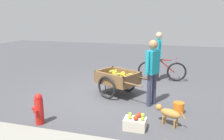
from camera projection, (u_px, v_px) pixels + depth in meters
ground_plane at (108, 96)px, 6.60m from camera, size 24.00×24.00×0.00m
fruit_cart at (117, 80)px, 6.64m from camera, size 1.82×1.41×0.73m
vendor_person at (153, 67)px, 5.75m from camera, size 0.33×0.54×1.66m
bicycle at (162, 71)px, 8.12m from camera, size 1.66×0.46×0.85m
cyclist_person at (158, 52)px, 8.00m from camera, size 0.23×0.56×1.68m
dog at (168, 113)px, 4.82m from camera, size 0.62×0.37×0.40m
fire_hydrant at (39, 109)px, 4.87m from camera, size 0.25×0.25×0.67m
plastic_bucket at (179, 108)px, 5.44m from camera, size 0.25×0.25×0.26m
apple_crate at (135, 123)px, 4.69m from camera, size 0.44×0.32×0.32m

